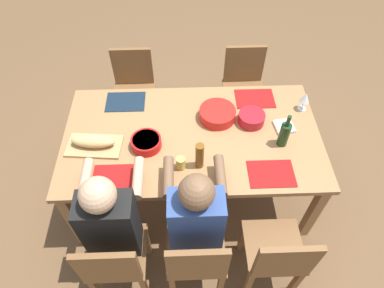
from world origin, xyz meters
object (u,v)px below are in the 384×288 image
object	(u,v)px
diner_far_center	(196,218)
chair_near_right	(134,87)
serving_bowl_salad	(146,142)
wine_glass	(305,98)
chair_far_right	(115,262)
serving_bowl_pasta	(252,118)
cutting_board	(95,146)
wine_bottle	(284,134)
dining_table	(192,141)
serving_bowl_greens	(217,114)
bread_loaf	(93,141)
cup_far_center	(181,163)
chair_near_left	(244,84)
napkin_stack	(284,127)
diner_far_right	(112,221)
chair_far_center	(197,259)
beer_bottle	(200,156)
chair_far_left	(277,256)

from	to	relation	value
diner_far_center	chair_near_right	distance (m)	1.64
serving_bowl_salad	wine_glass	xyz separation A→B (m)	(-1.24, -0.35, 0.07)
chair_far_right	serving_bowl_pasta	xyz separation A→B (m)	(-1.00, -0.98, 0.31)
cutting_board	wine_bottle	xyz separation A→B (m)	(-1.39, 0.02, 0.10)
dining_table	serving_bowl_greens	size ratio (longest dim) A/B	6.86
serving_bowl_greens	bread_loaf	world-z (taller)	bread_loaf
cup_far_center	chair_near_right	bearing A→B (deg)	-68.76
chair_near_left	cup_far_center	xyz separation A→B (m)	(0.63, 1.16, 0.31)
diner_far_center	napkin_stack	world-z (taller)	diner_far_center
diner_far_center	dining_table	bearing A→B (deg)	-90.00
diner_far_center	diner_far_right	world-z (taller)	same
chair_far_center	serving_bowl_pasta	xyz separation A→B (m)	(-0.47, -0.98, 0.31)
chair_far_center	chair_near_right	bearing A→B (deg)	-72.61
chair_far_center	serving_bowl_salad	size ratio (longest dim) A/B	3.82
wine_glass	cup_far_center	bearing A→B (deg)	28.97
chair_far_right	serving_bowl_greens	bearing A→B (deg)	-125.84
dining_table	wine_glass	world-z (taller)	wine_glass
wine_bottle	serving_bowl_pasta	bearing A→B (deg)	-48.60
serving_bowl_greens	cutting_board	bearing A→B (deg)	15.73
diner_far_right	serving_bowl_greens	bearing A→B (deg)	-131.31
chair_near_left	dining_table	bearing A→B (deg)	57.94
serving_bowl_salad	wine_glass	bearing A→B (deg)	-164.45
bread_loaf	cup_far_center	xyz separation A→B (m)	(-0.64, 0.21, -0.01)
chair_near_right	chair_near_left	bearing A→B (deg)	180.00
chair_near_left	cup_far_center	distance (m)	1.35
cutting_board	wine_glass	distance (m)	1.66
diner_far_right	cutting_board	xyz separation A→B (m)	(0.19, -0.58, 0.05)
beer_bottle	dining_table	bearing A→B (deg)	-81.55
chair_far_center	cup_far_center	size ratio (longest dim) A/B	8.49
chair_far_right	diner_far_right	xyz separation A→B (m)	(0.00, -0.18, 0.21)
serving_bowl_pasta	bread_loaf	xyz separation A→B (m)	(1.19, 0.21, 0.01)
serving_bowl_pasta	wine_glass	bearing A→B (deg)	-163.02
chair_near_left	beer_bottle	distance (m)	1.30
cup_far_center	wine_glass	bearing A→B (deg)	-151.03
serving_bowl_salad	wine_bottle	distance (m)	1.00
chair_far_right	napkin_stack	bearing A→B (deg)	-144.04
chair_far_right	chair_near_right	world-z (taller)	same
bread_loaf	chair_far_left	bearing A→B (deg)	148.67
chair_near_right	bread_loaf	distance (m)	1.02
bread_loaf	chair_near_right	bearing A→B (deg)	-101.03
diner_far_center	serving_bowl_salad	world-z (taller)	diner_far_center
serving_bowl_greens	cutting_board	world-z (taller)	serving_bowl_greens
serving_bowl_pasta	wine_glass	size ratio (longest dim) A/B	1.24
cup_far_center	napkin_stack	bearing A→B (deg)	-156.52
dining_table	bread_loaf	distance (m)	0.74
cup_far_center	napkin_stack	world-z (taller)	cup_far_center
bread_loaf	beer_bottle	distance (m)	0.79
cutting_board	wine_bottle	size ratio (longest dim) A/B	1.38
chair_far_right	chair_far_left	distance (m)	1.08
beer_bottle	napkin_stack	distance (m)	0.76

